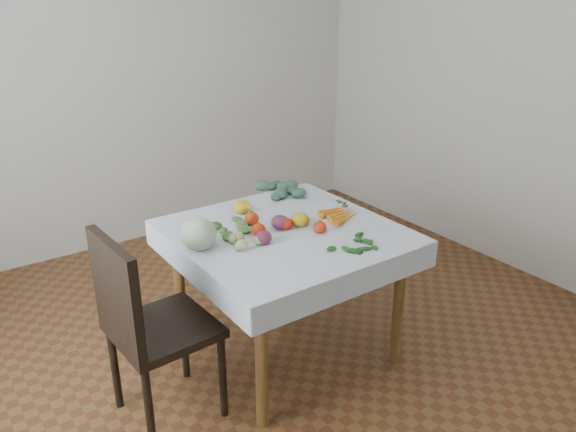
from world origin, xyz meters
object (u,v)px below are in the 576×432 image
Objects in this scene: table at (285,248)px; cabbage at (199,234)px; heirloom_back at (242,207)px; chair at (144,320)px; carrot_bunch at (341,214)px.

cabbage is at bearing 173.35° from table.
cabbage reaches higher than table.
cabbage is 0.51m from heirloom_back.
heirloom_back is at bearing 29.69° from chair.
table is 0.52m from cabbage.
table is at bearing 6.68° from chair.
chair is at bearing -173.32° from table.
table is 0.38m from heirloom_back.
carrot_bunch is (0.85, -0.08, -0.06)m from cabbage.
chair is at bearing -157.22° from cabbage.
table is at bearing -6.65° from cabbage.
chair reaches higher than carrot_bunch.
table is 0.39m from carrot_bunch.
carrot_bunch is (0.37, -0.02, 0.12)m from table.
carrot_bunch is at bearing -3.28° from table.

